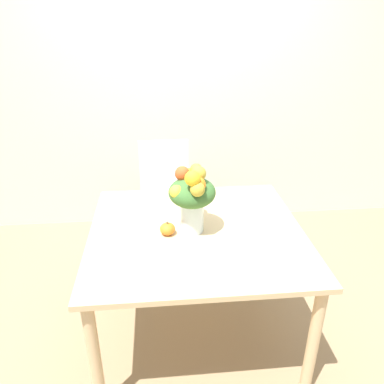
% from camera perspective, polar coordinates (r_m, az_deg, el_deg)
% --- Properties ---
extents(ground_plane, '(12.00, 12.00, 0.00)m').
position_cam_1_polar(ground_plane, '(2.59, 0.59, -20.06)').
color(ground_plane, '#8E7556').
extents(wall_back, '(8.00, 0.06, 2.70)m').
position_cam_1_polar(wall_back, '(3.35, -2.09, 16.93)').
color(wall_back, silver).
rests_on(wall_back, ground_plane).
extents(dining_table, '(1.20, 1.12, 0.75)m').
position_cam_1_polar(dining_table, '(2.17, 0.66, -7.88)').
color(dining_table, '#D1B284').
rests_on(dining_table, ground_plane).
extents(flower_vase, '(0.26, 0.31, 0.40)m').
position_cam_1_polar(flower_vase, '(2.01, -0.01, -0.56)').
color(flower_vase, silver).
rests_on(flower_vase, dining_table).
extents(pumpkin, '(0.08, 0.08, 0.08)m').
position_cam_1_polar(pumpkin, '(2.07, -3.76, -5.63)').
color(pumpkin, orange).
rests_on(pumpkin, dining_table).
extents(dining_chair_near_window, '(0.42, 0.42, 0.94)m').
position_cam_1_polar(dining_chair_near_window, '(3.06, -4.05, -1.10)').
color(dining_chair_near_window, white).
rests_on(dining_chair_near_window, ground_plane).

